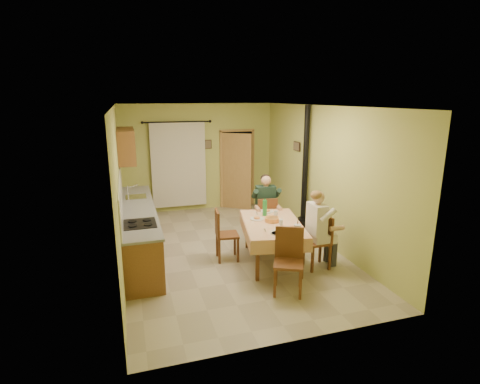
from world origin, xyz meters
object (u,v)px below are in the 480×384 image
object	(u,v)px
chair_right	(317,252)
man_far	(266,201)
stove_flue	(304,187)
dining_table	(272,242)
chair_left	(226,245)
man_right	(318,220)
chair_far	(266,228)
chair_near	(288,274)

from	to	relation	value
chair_right	man_far	world-z (taller)	man_far
stove_flue	dining_table	bearing A→B (deg)	-133.93
chair_right	stove_flue	distance (m)	2.04
chair_left	man_right	xyz separation A→B (m)	(1.44, -0.80, 0.59)
dining_table	chair_right	distance (m)	0.83
chair_far	chair_right	world-z (taller)	chair_far
chair_near	dining_table	bearing A→B (deg)	-73.08
chair_far	man_right	size ratio (longest dim) A/B	0.69
chair_left	stove_flue	distance (m)	2.41
chair_right	man_far	distance (m)	1.64
chair_right	man_right	world-z (taller)	man_right
chair_left	man_far	bearing A→B (deg)	129.55
chair_right	stove_flue	bearing A→B (deg)	-19.35
chair_near	chair_right	xyz separation A→B (m)	(0.85, 0.65, -0.00)
dining_table	chair_right	world-z (taller)	chair_right
chair_far	man_right	xyz separation A→B (m)	(0.41, -1.46, 0.59)
chair_far	chair_left	xyz separation A→B (m)	(-1.03, -0.66, -0.00)
chair_right	chair_left	bearing A→B (deg)	60.54
man_far	man_right	xyz separation A→B (m)	(0.41, -1.48, 0.00)
chair_near	chair_far	bearing A→B (deg)	-75.90
man_right	stove_flue	bearing A→B (deg)	-19.73
chair_near	stove_flue	size ratio (longest dim) A/B	0.36
man_right	chair_far	bearing A→B (deg)	15.14
dining_table	chair_far	xyz separation A→B (m)	(0.26, 1.01, -0.09)
chair_left	man_far	distance (m)	1.37
man_far	stove_flue	bearing A→B (deg)	26.16
dining_table	chair_near	xyz separation A→B (m)	(-0.17, -1.10, -0.09)
chair_left	man_far	xyz separation A→B (m)	(1.03, 0.67, 0.59)
dining_table	chair_left	distance (m)	0.85
chair_right	chair_near	bearing A→B (deg)	126.50
chair_left	stove_flue	bearing A→B (deg)	122.25
chair_far	chair_left	size ratio (longest dim) A/B	1.00
dining_table	stove_flue	distance (m)	1.98
dining_table	chair_far	size ratio (longest dim) A/B	1.92
stove_flue	chair_far	bearing A→B (deg)	-161.91
chair_far	stove_flue	bearing A→B (deg)	26.80
chair_right	dining_table	bearing A→B (deg)	56.09
dining_table	chair_far	distance (m)	1.05
stove_flue	man_right	bearing A→B (deg)	-109.17
dining_table	chair_near	size ratio (longest dim) A/B	1.84
dining_table	man_far	world-z (taller)	man_far
chair_near	chair_right	bearing A→B (deg)	-117.29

